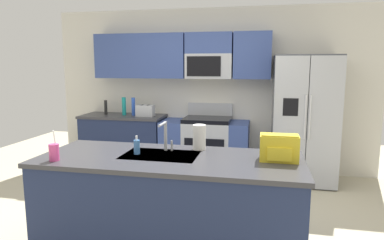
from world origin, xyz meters
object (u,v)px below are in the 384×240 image
(range_oven, at_px, (205,146))
(pepper_mill, at_px, (106,107))
(bottle_blue, at_px, (133,107))
(sink_faucet, at_px, (165,134))
(drink_cup_pink, at_px, (54,152))
(paper_towel_roll, at_px, (199,137))
(backpack, at_px, (279,147))
(refrigerator, at_px, (304,120))
(soap_dispenser, at_px, (137,147))
(bottle_teal, at_px, (124,106))
(toaster, at_px, (145,111))

(range_oven, xyz_separation_m, pepper_mill, (-1.66, -0.00, 0.58))
(bottle_blue, xyz_separation_m, sink_faucet, (1.17, -2.17, 0.02))
(drink_cup_pink, height_order, paper_towel_roll, drink_cup_pink)
(paper_towel_roll, distance_m, backpack, 0.78)
(pepper_mill, distance_m, drink_cup_pink, 2.80)
(range_oven, bearing_deg, refrigerator, -2.81)
(pepper_mill, distance_m, soap_dispenser, 2.73)
(range_oven, relative_size, sink_faucet, 4.82)
(bottle_blue, height_order, paper_towel_roll, bottle_blue)
(refrigerator, relative_size, bottle_teal, 6.35)
(bottle_blue, height_order, backpack, bottle_blue)
(toaster, relative_size, soap_dispenser, 1.65)
(bottle_teal, distance_m, soap_dispenser, 2.58)
(bottle_blue, relative_size, soap_dispenser, 1.70)
(toaster, bearing_deg, bottle_teal, 171.55)
(sink_faucet, bearing_deg, drink_cup_pink, -148.46)
(sink_faucet, xyz_separation_m, paper_towel_roll, (0.30, 0.13, -0.05))
(pepper_mill, bearing_deg, drink_cup_pink, -72.92)
(sink_faucet, relative_size, backpack, 0.88)
(toaster, distance_m, drink_cup_pink, 2.63)
(pepper_mill, bearing_deg, soap_dispenser, -58.37)
(paper_towel_roll, bearing_deg, range_oven, 98.15)
(refrigerator, bearing_deg, drink_cup_pink, -131.57)
(sink_faucet, relative_size, paper_towel_roll, 1.17)
(refrigerator, bearing_deg, soap_dispenser, -127.08)
(backpack, bearing_deg, paper_towel_roll, 161.21)
(refrigerator, bearing_deg, pepper_mill, 178.73)
(bottle_blue, distance_m, paper_towel_roll, 2.51)
(pepper_mill, height_order, bottle_blue, bottle_blue)
(refrigerator, xyz_separation_m, soap_dispenser, (-1.70, -2.25, 0.04))
(pepper_mill, bearing_deg, refrigerator, -1.27)
(range_oven, height_order, backpack, backpack)
(pepper_mill, bearing_deg, bottle_blue, 0.52)
(refrigerator, relative_size, paper_towel_roll, 7.71)
(soap_dispenser, bearing_deg, backpack, 1.93)
(bottle_teal, bearing_deg, range_oven, -0.20)
(pepper_mill, xyz_separation_m, drink_cup_pink, (0.82, -2.67, -0.04))
(soap_dispenser, bearing_deg, drink_cup_pink, -149.88)
(range_oven, height_order, pepper_mill, pepper_mill)
(bottle_blue, height_order, drink_cup_pink, bottle_blue)
(paper_towel_roll, bearing_deg, pepper_mill, 133.94)
(bottle_teal, xyz_separation_m, sink_faucet, (1.34, -2.17, 0.02))
(toaster, relative_size, bottle_teal, 0.96)
(bottle_teal, distance_m, paper_towel_roll, 2.61)
(backpack, bearing_deg, bottle_teal, 136.05)
(bottle_teal, bearing_deg, pepper_mill, -178.71)
(bottle_teal, height_order, drink_cup_pink, bottle_teal)
(toaster, distance_m, backpack, 2.99)
(drink_cup_pink, bearing_deg, toaster, 92.57)
(refrigerator, bearing_deg, paper_towel_roll, -120.99)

